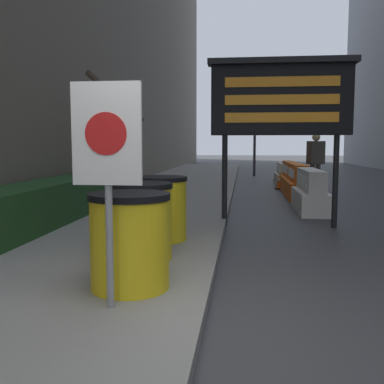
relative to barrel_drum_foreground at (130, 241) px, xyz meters
The scene contains 17 objects.
ground_plane 1.28m from the barrel_drum_foreground, 49.09° to the right, with size 120.00×120.00×0.00m, color #38383A.
hedge_strip 4.42m from the barrel_drum_foreground, 122.10° to the left, with size 0.90×5.77×0.71m.
bare_tree 7.52m from the barrel_drum_foreground, 107.96° to the left, with size 1.68×1.80×3.07m.
barrel_drum_foreground is the anchor object (origin of this frame).
barrel_drum_middle 1.09m from the barrel_drum_foreground, 97.83° to the left, with size 0.76×0.76×0.90m.
barrel_drum_back 2.17m from the barrel_drum_foreground, 92.97° to the left, with size 0.76×0.76×0.90m.
warning_sign 0.98m from the barrel_drum_foreground, 94.14° to the right, with size 0.57×0.08×1.84m.
message_board 4.74m from the barrel_drum_foreground, 67.61° to the left, with size 2.57×0.36×2.97m.
jersey_barrier_white 6.57m from the barrel_drum_foreground, 67.37° to the left, with size 0.62×2.02×0.93m.
jersey_barrier_orange_far 8.75m from the barrel_drum_foreground, 73.22° to the left, with size 0.58×1.67×0.95m.
jersey_barrier_orange_near 10.79m from the barrel_drum_foreground, 76.46° to the left, with size 0.53×2.05×0.94m.
jersey_barrier_cream 13.30m from the barrel_drum_foreground, 79.05° to the left, with size 0.52×2.12×0.79m.
traffic_cone_near 7.75m from the barrel_drum_foreground, 69.95° to the left, with size 0.33×0.33×0.59m.
traffic_cone_mid 14.94m from the barrel_drum_foreground, 80.32° to the left, with size 0.43×0.43×0.78m.
traffic_cone_far 11.32m from the barrel_drum_foreground, 78.45° to the left, with size 0.32×0.32×0.57m.
traffic_light_near_curb 17.53m from the barrel_drum_foreground, 84.85° to the left, with size 0.28×0.45×4.33m.
pedestrian_worker 10.52m from the barrel_drum_foreground, 72.09° to the left, with size 0.55×0.45×1.83m.
Camera 1 is at (0.30, -3.17, 1.48)m, focal length 42.00 mm.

